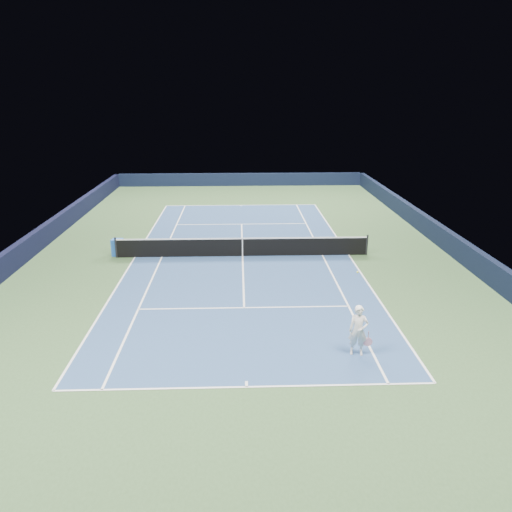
{
  "coord_description": "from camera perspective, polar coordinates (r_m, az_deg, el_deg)",
  "views": [
    {
      "loc": [
        -0.17,
        -24.25,
        8.1
      ],
      "look_at": [
        0.58,
        -3.0,
        1.0
      ],
      "focal_mm": 35.0,
      "sensor_mm": 36.0,
      "label": 1
    }
  ],
  "objects": [
    {
      "name": "ground",
      "position": [
        25.57,
        -1.55,
        -0.01
      ],
      "size": [
        40.0,
        40.0,
        0.0
      ],
      "primitive_type": "plane",
      "color": "#314E2B",
      "rests_on": "ground"
    },
    {
      "name": "wall_far",
      "position": [
        44.72,
        -1.8,
        8.73
      ],
      "size": [
        22.0,
        0.35,
        1.1
      ],
      "primitive_type": "cube",
      "color": "black",
      "rests_on": "ground"
    },
    {
      "name": "wall_right",
      "position": [
        27.67,
        21.47,
        1.32
      ],
      "size": [
        0.35,
        40.0,
        1.1
      ],
      "primitive_type": "cube",
      "color": "black",
      "rests_on": "ground"
    },
    {
      "name": "wall_left",
      "position": [
        27.54,
        -24.7,
        0.82
      ],
      "size": [
        0.35,
        40.0,
        1.1
      ],
      "primitive_type": "cube",
      "color": "black",
      "rests_on": "ground"
    },
    {
      "name": "court_surface",
      "position": [
        25.57,
        -1.55,
        -0.01
      ],
      "size": [
        10.97,
        23.77,
        0.01
      ],
      "primitive_type": "cube",
      "color": "navy",
      "rests_on": "ground"
    },
    {
      "name": "baseline_far",
      "position": [
        37.03,
        -1.73,
        5.83
      ],
      "size": [
        10.97,
        0.08,
        0.0
      ],
      "primitive_type": "cube",
      "color": "white",
      "rests_on": "ground"
    },
    {
      "name": "baseline_near",
      "position": [
        14.78,
        -1.09,
        -14.73
      ],
      "size": [
        10.97,
        0.08,
        0.0
      ],
      "primitive_type": "cube",
      "color": "white",
      "rests_on": "ground"
    },
    {
      "name": "sideline_doubles_right",
      "position": [
        26.18,
        10.55,
        0.14
      ],
      "size": [
        0.08,
        23.77,
        0.0
      ],
      "primitive_type": "cube",
      "color": "white",
      "rests_on": "ground"
    },
    {
      "name": "sideline_doubles_left",
      "position": [
        26.11,
        -13.67,
        -0.13
      ],
      "size": [
        0.08,
        23.77,
        0.0
      ],
      "primitive_type": "cube",
      "color": "white",
      "rests_on": "ground"
    },
    {
      "name": "sideline_singles_right",
      "position": [
        25.92,
        7.59,
        0.11
      ],
      "size": [
        0.08,
        23.77,
        0.0
      ],
      "primitive_type": "cube",
      "color": "white",
      "rests_on": "ground"
    },
    {
      "name": "sideline_singles_left",
      "position": [
        25.87,
        -10.7,
        -0.1
      ],
      "size": [
        0.08,
        23.77,
        0.0
      ],
      "primitive_type": "cube",
      "color": "white",
      "rests_on": "ground"
    },
    {
      "name": "service_line_far",
      "position": [
        31.7,
        -1.66,
        3.67
      ],
      "size": [
        8.23,
        0.08,
        0.0
      ],
      "primitive_type": "cube",
      "color": "white",
      "rests_on": "ground"
    },
    {
      "name": "service_line_near",
      "position": [
        19.6,
        -1.36,
        -5.92
      ],
      "size": [
        8.23,
        0.08,
        0.0
      ],
      "primitive_type": "cube",
      "color": "white",
      "rests_on": "ground"
    },
    {
      "name": "center_service_line",
      "position": [
        25.56,
        -1.55,
        0.01
      ],
      "size": [
        0.08,
        12.8,
        0.0
      ],
      "primitive_type": "cube",
      "color": "white",
      "rests_on": "ground"
    },
    {
      "name": "center_mark_far",
      "position": [
        36.88,
        -1.72,
        5.78
      ],
      "size": [
        0.08,
        0.3,
        0.0
      ],
      "primitive_type": "cube",
      "color": "white",
      "rests_on": "ground"
    },
    {
      "name": "center_mark_near",
      "position": [
        14.9,
        -1.1,
        -14.42
      ],
      "size": [
        0.08,
        0.3,
        0.0
      ],
      "primitive_type": "cube",
      "color": "white",
      "rests_on": "ground"
    },
    {
      "name": "tennis_net",
      "position": [
        25.41,
        -1.56,
        1.07
      ],
      "size": [
        12.9,
        0.1,
        1.07
      ],
      "color": "black",
      "rests_on": "ground"
    },
    {
      "name": "sponsor_cube",
      "position": [
        26.5,
        -15.53,
        0.96
      ],
      "size": [
        0.6,
        0.55,
        0.87
      ],
      "color": "blue",
      "rests_on": "ground"
    },
    {
      "name": "tennis_player",
      "position": [
        16.32,
        11.63,
        -8.35
      ],
      "size": [
        0.8,
        1.29,
        2.48
      ],
      "color": "white",
      "rests_on": "ground"
    }
  ]
}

